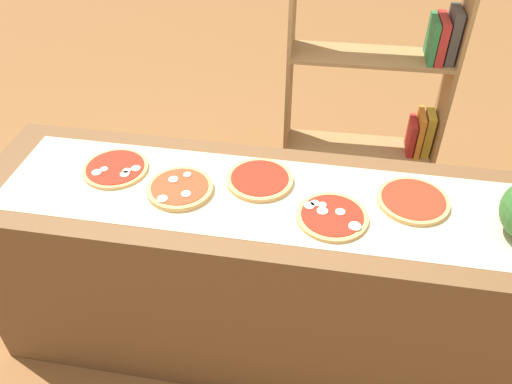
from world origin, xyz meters
TOP-DOWN VIEW (x-y plane):
  - ground_plane at (0.00, 0.00)m, footprint 12.00×12.00m
  - counter at (0.00, 0.00)m, footprint 2.34×0.69m
  - parchment_paper at (0.00, 0.00)m, footprint 2.07×0.51m
  - pizza_mozzarella_0 at (-0.62, 0.06)m, footprint 0.28×0.28m
  - pizza_mozzarella_1 at (-0.31, -0.02)m, footprint 0.27×0.27m
  - pizza_plain_2 at (0.00, 0.09)m, footprint 0.28×0.28m
  - pizza_mozzarella_3 at (0.31, -0.08)m, footprint 0.28×0.28m
  - pizza_plain_4 at (0.62, 0.06)m, footprint 0.28×0.28m
  - bookshelf at (0.52, 0.93)m, footprint 0.84×0.27m

SIDE VIEW (x-z plane):
  - ground_plane at x=0.00m, z-range 0.00..0.00m
  - counter at x=0.00m, z-range 0.00..0.92m
  - bookshelf at x=0.52m, z-range -0.07..1.61m
  - parchment_paper at x=0.00m, z-range 0.92..0.92m
  - pizza_mozzarella_0 at x=-0.62m, z-range 0.92..0.94m
  - pizza_mozzarella_3 at x=0.31m, z-range 0.92..0.94m
  - pizza_plain_4 at x=0.62m, z-range 0.92..0.94m
  - pizza_plain_2 at x=0.00m, z-range 0.92..0.95m
  - pizza_mozzarella_1 at x=-0.31m, z-range 0.92..0.95m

